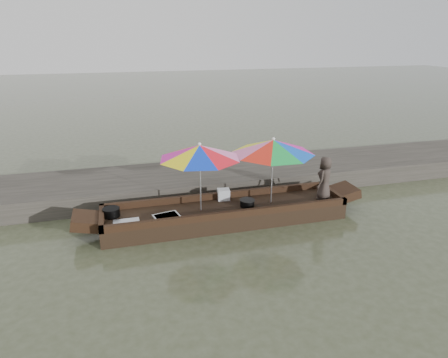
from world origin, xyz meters
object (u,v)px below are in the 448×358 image
object	(u,v)px
supply_bag	(224,194)
vendor	(325,178)
cooking_pot	(111,212)
tray_scallop	(126,224)
umbrella_bow	(200,177)
umbrella_stern	(272,171)
boat_hull	(225,214)
tray_crayfish	(167,217)
charcoal_grill	(247,203)

from	to	relation	value
supply_bag	vendor	distance (m)	2.40
cooking_pot	supply_bag	xyz separation A→B (m)	(2.57, 0.26, 0.04)
tray_scallop	umbrella_bow	size ratio (longest dim) A/B	0.30
supply_bag	umbrella_stern	bearing A→B (deg)	-23.77
umbrella_stern	umbrella_bow	bearing A→B (deg)	180.00
umbrella_stern	boat_hull	bearing A→B (deg)	180.00
boat_hull	umbrella_bow	bearing A→B (deg)	180.00
tray_scallop	cooking_pot	bearing A→B (deg)	120.08
boat_hull	tray_scallop	distance (m)	2.23
umbrella_stern	supply_bag	bearing A→B (deg)	156.23
tray_scallop	umbrella_stern	world-z (taller)	umbrella_stern
tray_crayfish	vendor	xyz separation A→B (m)	(3.75, 0.14, 0.48)
tray_crayfish	supply_bag	world-z (taller)	supply_bag
vendor	umbrella_stern	bearing A→B (deg)	-46.45
tray_scallop	umbrella_bow	distance (m)	1.82
cooking_pot	umbrella_bow	bearing A→B (deg)	-5.74
umbrella_bow	cooking_pot	bearing A→B (deg)	174.26
boat_hull	vendor	bearing A→B (deg)	-3.11
boat_hull	tray_crayfish	bearing A→B (deg)	-168.76
tray_scallop	vendor	bearing A→B (deg)	2.22
cooking_pot	umbrella_stern	world-z (taller)	umbrella_stern
vendor	umbrella_bow	world-z (taller)	umbrella_bow
boat_hull	supply_bag	world-z (taller)	supply_bag
umbrella_bow	umbrella_stern	size ratio (longest dim) A/B	0.95
tray_crayfish	vendor	size ratio (longest dim) A/B	0.51
cooking_pot	umbrella_bow	size ratio (longest dim) A/B	0.20
boat_hull	supply_bag	distance (m)	0.55
tray_crayfish	vendor	distance (m)	3.78
vendor	boat_hull	bearing A→B (deg)	-43.77
tray_crayfish	supply_bag	size ratio (longest dim) A/B	1.91
cooking_pot	charcoal_grill	world-z (taller)	cooking_pot
charcoal_grill	umbrella_bow	size ratio (longest dim) A/B	0.18
tray_scallop	charcoal_grill	size ratio (longest dim) A/B	1.65
tray_scallop	charcoal_grill	bearing A→B (deg)	4.84
boat_hull	cooking_pot	bearing A→B (deg)	175.55
supply_bag	tray_scallop	bearing A→B (deg)	-161.64
umbrella_bow	vendor	bearing A→B (deg)	-2.52
supply_bag	umbrella_stern	xyz separation A→B (m)	(1.02, -0.45, 0.65)
supply_bag	vendor	xyz separation A→B (m)	(2.30, -0.58, 0.39)
boat_hull	vendor	xyz separation A→B (m)	(2.39, -0.13, 0.70)
vendor	umbrella_bow	size ratio (longest dim) A/B	0.59
cooking_pot	tray_scallop	distance (m)	0.58
charcoal_grill	vendor	distance (m)	1.94
tray_crayfish	umbrella_stern	world-z (taller)	umbrella_stern
tray_crayfish	umbrella_bow	size ratio (longest dim) A/B	0.30
boat_hull	tray_crayfish	distance (m)	1.41
tray_scallop	vendor	world-z (taller)	vendor
boat_hull	umbrella_bow	distance (m)	1.10
cooking_pot	supply_bag	bearing A→B (deg)	5.70
boat_hull	supply_bag	size ratio (longest dim) A/B	19.54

